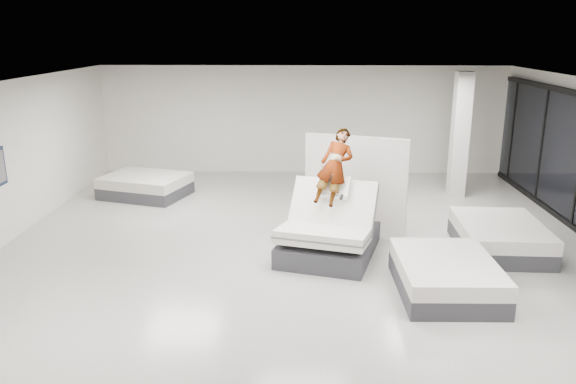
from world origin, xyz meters
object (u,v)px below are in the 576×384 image
(person, at_px, (334,183))
(flat_bed_right_far, at_px, (500,237))
(flat_bed_right_near, at_px, (446,276))
(flat_bed_left_far, at_px, (146,186))
(hero_bed, at_px, (329,234))
(remote, at_px, (342,197))
(divider_panel, at_px, (355,183))
(column, at_px, (460,135))

(person, relative_size, flat_bed_right_far, 0.73)
(flat_bed_right_near, xyz_separation_m, flat_bed_left_far, (-6.45, 5.46, -0.00))
(hero_bed, xyz_separation_m, remote, (0.21, -0.06, 0.75))
(person, bearing_deg, remote, -57.85)
(divider_panel, relative_size, column, 0.70)
(flat_bed_right_far, bearing_deg, divider_panel, 155.84)
(flat_bed_right_far, relative_size, column, 0.67)
(person, relative_size, flat_bed_left_far, 0.65)
(hero_bed, bearing_deg, flat_bed_right_far, 4.90)
(divider_panel, bearing_deg, flat_bed_right_near, -47.11)
(divider_panel, xyz_separation_m, flat_bed_right_far, (2.73, -1.22, -0.74))
(hero_bed, relative_size, divider_panel, 1.13)
(remote, xyz_separation_m, flat_bed_right_far, (3.12, 0.34, -0.89))
(divider_panel, distance_m, flat_bed_right_far, 3.08)
(hero_bed, relative_size, remote, 18.11)
(flat_bed_left_far, height_order, column, column)
(person, distance_m, remote, 0.45)
(remote, distance_m, flat_bed_left_far, 6.29)
(flat_bed_right_near, bearing_deg, remote, 137.27)
(hero_bed, height_order, divider_panel, divider_panel)
(hero_bed, xyz_separation_m, column, (3.49, 4.15, 1.17))
(flat_bed_right_far, distance_m, flat_bed_left_far, 8.72)
(flat_bed_right_far, xyz_separation_m, column, (0.15, 3.87, 1.31))
(flat_bed_right_far, bearing_deg, column, 87.75)
(remote, bearing_deg, divider_panel, 91.64)
(flat_bed_left_far, bearing_deg, divider_panel, -24.58)
(divider_panel, distance_m, flat_bed_right_near, 3.40)
(hero_bed, bearing_deg, person, 74.19)
(remote, height_order, flat_bed_right_near, remote)
(flat_bed_right_near, bearing_deg, flat_bed_right_far, 51.10)
(person, xyz_separation_m, column, (3.39, 3.81, 0.26))
(person, bearing_deg, flat_bed_left_far, 158.70)
(hero_bed, xyz_separation_m, flat_bed_right_far, (3.34, 0.29, -0.14))
(remote, bearing_deg, hero_bed, -179.47)
(divider_panel, bearing_deg, column, 63.52)
(hero_bed, distance_m, remote, 0.78)
(flat_bed_left_far, xyz_separation_m, column, (8.09, 0.26, 1.32))
(person, bearing_deg, divider_panel, 82.20)
(person, xyz_separation_m, remote, (0.12, -0.40, -0.17))
(flat_bed_left_far, bearing_deg, flat_bed_right_far, -24.43)
(remote, height_order, flat_bed_left_far, remote)
(remote, height_order, column, column)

